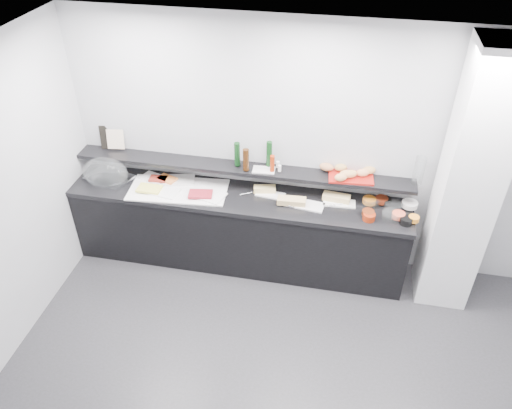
% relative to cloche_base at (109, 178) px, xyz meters
% --- Properties ---
extents(ground, '(5.00, 5.00, 0.00)m').
position_rel_cloche_base_xyz_m(ground, '(2.15, -1.72, -0.92)').
color(ground, '#2D2D30').
rests_on(ground, ground).
extents(back_wall, '(5.00, 0.02, 2.70)m').
position_rel_cloche_base_xyz_m(back_wall, '(2.15, 0.28, 0.43)').
color(back_wall, '#B0B2B7').
rests_on(back_wall, ground).
extents(ceiling, '(5.00, 5.00, 0.00)m').
position_rel_cloche_base_xyz_m(ceiling, '(2.15, -1.72, 1.78)').
color(ceiling, white).
rests_on(ceiling, back_wall).
extents(column, '(0.50, 0.50, 2.70)m').
position_rel_cloche_base_xyz_m(column, '(3.65, -0.07, 0.43)').
color(column, white).
rests_on(column, ground).
extents(buffet_cabinet, '(3.60, 0.60, 0.85)m').
position_rel_cloche_base_xyz_m(buffet_cabinet, '(1.45, -0.02, -0.50)').
color(buffet_cabinet, black).
rests_on(buffet_cabinet, ground).
extents(counter_top, '(3.62, 0.62, 0.05)m').
position_rel_cloche_base_xyz_m(counter_top, '(1.45, -0.02, -0.05)').
color(counter_top, black).
rests_on(counter_top, buffet_cabinet).
extents(wall_shelf, '(3.60, 0.25, 0.04)m').
position_rel_cloche_base_xyz_m(wall_shelf, '(1.45, 0.15, 0.21)').
color(wall_shelf, black).
rests_on(wall_shelf, back_wall).
extents(cloche_base, '(0.56, 0.45, 0.04)m').
position_rel_cloche_base_xyz_m(cloche_base, '(0.00, 0.00, 0.00)').
color(cloche_base, '#ACAFB3').
rests_on(cloche_base, counter_top).
extents(cloche_dome, '(0.51, 0.35, 0.34)m').
position_rel_cloche_base_xyz_m(cloche_dome, '(-0.00, -0.05, 0.11)').
color(cloche_dome, silver).
rests_on(cloche_dome, cloche_base).
extents(linen_runner, '(1.08, 0.58, 0.01)m').
position_rel_cloche_base_xyz_m(linen_runner, '(0.81, -0.05, -0.01)').
color(linen_runner, white).
rests_on(linen_runner, counter_top).
extents(platter_meat_a, '(0.31, 0.25, 0.01)m').
position_rel_cloche_base_xyz_m(platter_meat_a, '(0.47, 0.10, 0.00)').
color(platter_meat_a, white).
rests_on(platter_meat_a, linen_runner).
extents(food_meat_a, '(0.20, 0.13, 0.02)m').
position_rel_cloche_base_xyz_m(food_meat_a, '(0.55, 0.06, 0.02)').
color(food_meat_a, maroon).
rests_on(food_meat_a, platter_meat_a).
extents(platter_salmon, '(0.38, 0.30, 0.01)m').
position_rel_cloche_base_xyz_m(platter_salmon, '(0.76, 0.11, 0.00)').
color(platter_salmon, silver).
rests_on(platter_salmon, linen_runner).
extents(food_salmon, '(0.23, 0.19, 0.02)m').
position_rel_cloche_base_xyz_m(food_salmon, '(0.64, 0.08, 0.02)').
color(food_salmon, orange).
rests_on(food_salmon, platter_salmon).
extents(platter_cheese, '(0.32, 0.24, 0.01)m').
position_rel_cloche_base_xyz_m(platter_cheese, '(0.68, -0.13, 0.00)').
color(platter_cheese, white).
rests_on(platter_cheese, linen_runner).
extents(food_cheese, '(0.25, 0.16, 0.02)m').
position_rel_cloche_base_xyz_m(food_cheese, '(0.52, -0.13, 0.02)').
color(food_cheese, '#F0E95D').
rests_on(food_cheese, platter_cheese).
extents(platter_meat_b, '(0.39, 0.32, 0.01)m').
position_rel_cloche_base_xyz_m(platter_meat_b, '(1.16, -0.10, 0.00)').
color(platter_meat_b, white).
rests_on(platter_meat_b, linen_runner).
extents(food_meat_b, '(0.27, 0.19, 0.02)m').
position_rel_cloche_base_xyz_m(food_meat_b, '(1.08, -0.12, 0.02)').
color(food_meat_b, maroon).
rests_on(food_meat_b, platter_meat_b).
extents(sandwich_plate_left, '(0.32, 0.17, 0.01)m').
position_rel_cloche_base_xyz_m(sandwich_plate_left, '(1.79, 0.05, -0.01)').
color(sandwich_plate_left, white).
rests_on(sandwich_plate_left, counter_top).
extents(sandwich_food_left, '(0.24, 0.13, 0.06)m').
position_rel_cloche_base_xyz_m(sandwich_food_left, '(1.72, 0.09, 0.02)').
color(sandwich_food_left, '#E4C877').
rests_on(sandwich_food_left, sandwich_plate_left).
extents(tongs_left, '(0.14, 0.09, 0.01)m').
position_rel_cloche_base_xyz_m(tongs_left, '(1.54, 0.01, -0.00)').
color(tongs_left, '#AFB0B6').
rests_on(tongs_left, sandwich_plate_left).
extents(sandwich_plate_mid, '(0.42, 0.22, 0.01)m').
position_rel_cloche_base_xyz_m(sandwich_plate_mid, '(2.16, -0.05, -0.01)').
color(sandwich_plate_mid, white).
rests_on(sandwich_plate_mid, counter_top).
extents(sandwich_food_mid, '(0.30, 0.13, 0.06)m').
position_rel_cloche_base_xyz_m(sandwich_food_mid, '(2.03, -0.07, 0.02)').
color(sandwich_food_mid, tan).
rests_on(sandwich_food_mid, sandwich_plate_mid).
extents(tongs_mid, '(0.16, 0.03, 0.01)m').
position_rel_cloche_base_xyz_m(tongs_mid, '(1.98, -0.12, -0.00)').
color(tongs_mid, silver).
rests_on(tongs_mid, sandwich_plate_mid).
extents(sandwich_plate_right, '(0.34, 0.16, 0.01)m').
position_rel_cloche_base_xyz_m(sandwich_plate_right, '(2.51, 0.04, -0.01)').
color(sandwich_plate_right, white).
rests_on(sandwich_plate_right, counter_top).
extents(sandwich_food_right, '(0.29, 0.14, 0.06)m').
position_rel_cloche_base_xyz_m(sandwich_food_right, '(2.47, 0.09, 0.02)').
color(sandwich_food_right, '#E5C178').
rests_on(sandwich_food_right, sandwich_plate_right).
extents(tongs_right, '(0.15, 0.08, 0.01)m').
position_rel_cloche_base_xyz_m(tongs_right, '(2.47, -0.01, -0.00)').
color(tongs_right, '#B1B3B8').
rests_on(tongs_right, sandwich_plate_right).
extents(bowl_glass_fruit, '(0.23, 0.23, 0.07)m').
position_rel_cloche_base_xyz_m(bowl_glass_fruit, '(2.82, 0.10, 0.02)').
color(bowl_glass_fruit, white).
rests_on(bowl_glass_fruit, counter_top).
extents(fill_glass_fruit, '(0.14, 0.14, 0.05)m').
position_rel_cloche_base_xyz_m(fill_glass_fruit, '(2.80, 0.10, 0.03)').
color(fill_glass_fruit, '#C66D1B').
rests_on(fill_glass_fruit, bowl_glass_fruit).
extents(bowl_black_jam, '(0.13, 0.13, 0.07)m').
position_rel_cloche_base_xyz_m(bowl_black_jam, '(2.97, 0.13, 0.02)').
color(bowl_black_jam, black).
rests_on(bowl_black_jam, counter_top).
extents(fill_black_jam, '(0.13, 0.13, 0.05)m').
position_rel_cloche_base_xyz_m(fill_black_jam, '(2.93, 0.13, 0.03)').
color(fill_black_jam, '#611F0D').
rests_on(fill_black_jam, bowl_black_jam).
extents(bowl_glass_cream, '(0.23, 0.23, 0.07)m').
position_rel_cloche_base_xyz_m(bowl_glass_cream, '(3.05, 0.05, 0.02)').
color(bowl_glass_cream, silver).
rests_on(bowl_glass_cream, counter_top).
extents(fill_glass_cream, '(0.20, 0.20, 0.05)m').
position_rel_cloche_base_xyz_m(fill_glass_cream, '(3.21, 0.11, 0.03)').
color(fill_glass_cream, white).
rests_on(fill_glass_cream, bowl_glass_cream).
extents(bowl_red_jam, '(0.13, 0.13, 0.07)m').
position_rel_cloche_base_xyz_m(bowl_red_jam, '(2.81, -0.17, 0.02)').
color(bowl_red_jam, maroon).
rests_on(bowl_red_jam, counter_top).
extents(fill_red_jam, '(0.12, 0.12, 0.05)m').
position_rel_cloche_base_xyz_m(fill_red_jam, '(2.80, -0.12, 0.03)').
color(fill_red_jam, '#5B210D').
rests_on(fill_red_jam, bowl_red_jam).
extents(bowl_glass_salmon, '(0.19, 0.19, 0.07)m').
position_rel_cloche_base_xyz_m(bowl_glass_salmon, '(3.02, -0.11, 0.02)').
color(bowl_glass_salmon, white).
rests_on(bowl_glass_salmon, counter_top).
extents(fill_glass_salmon, '(0.14, 0.14, 0.05)m').
position_rel_cloche_base_xyz_m(fill_glass_salmon, '(3.09, -0.10, 0.03)').
color(fill_glass_salmon, '#E65638').
rests_on(fill_glass_salmon, bowl_glass_salmon).
extents(bowl_black_fruit, '(0.15, 0.15, 0.07)m').
position_rel_cloche_base_xyz_m(bowl_black_fruit, '(3.16, -0.16, 0.02)').
color(bowl_black_fruit, black).
rests_on(bowl_black_fruit, counter_top).
extents(fill_black_fruit, '(0.12, 0.12, 0.05)m').
position_rel_cloche_base_xyz_m(fill_black_fruit, '(3.23, -0.13, 0.03)').
color(fill_black_fruit, orange).
rests_on(fill_black_fruit, bowl_black_fruit).
extents(framed_print, '(0.22, 0.13, 0.26)m').
position_rel_cloche_base_xyz_m(framed_print, '(-0.05, 0.27, 0.36)').
color(framed_print, black).
rests_on(framed_print, wall_shelf).
extents(print_art, '(0.19, 0.07, 0.22)m').
position_rel_cloche_base_xyz_m(print_art, '(0.03, 0.23, 0.36)').
color(print_art, beige).
rests_on(print_art, framed_print).
extents(condiment_tray, '(0.24, 0.16, 0.01)m').
position_rel_cloche_base_xyz_m(condiment_tray, '(1.70, 0.13, 0.24)').
color(condiment_tray, white).
rests_on(condiment_tray, wall_shelf).
extents(bottle_green_a, '(0.08, 0.08, 0.26)m').
position_rel_cloche_base_xyz_m(bottle_green_a, '(1.41, 0.17, 0.37)').
color(bottle_green_a, black).
rests_on(bottle_green_a, condiment_tray).
extents(bottle_brown, '(0.08, 0.08, 0.24)m').
position_rel_cloche_base_xyz_m(bottle_brown, '(1.52, 0.09, 0.36)').
color(bottle_brown, '#341B09').
rests_on(bottle_brown, condiment_tray).
extents(bottle_green_b, '(0.08, 0.08, 0.28)m').
position_rel_cloche_base_xyz_m(bottle_green_b, '(1.74, 0.22, 0.38)').
color(bottle_green_b, '#0E3412').
rests_on(bottle_green_b, condiment_tray).
extents(bottle_hot, '(0.05, 0.05, 0.18)m').
position_rel_cloche_base_xyz_m(bottle_hot, '(1.79, 0.12, 0.33)').
color(bottle_hot, '#9D290B').
rests_on(bottle_hot, condiment_tray).
extents(shaker_salt, '(0.04, 0.04, 0.07)m').
position_rel_cloche_base_xyz_m(shaker_salt, '(1.86, 0.13, 0.28)').
color(shaker_salt, white).
rests_on(shaker_salt, condiment_tray).
extents(shaker_pepper, '(0.04, 0.04, 0.07)m').
position_rel_cloche_base_xyz_m(shaker_pepper, '(1.83, 0.20, 0.28)').
color(shaker_pepper, silver).
rests_on(shaker_pepper, condiment_tray).
extents(bread_tray, '(0.47, 0.35, 0.02)m').
position_rel_cloche_base_xyz_m(bread_tray, '(2.59, 0.19, 0.24)').
color(bread_tray, '#A21711').
rests_on(bread_tray, wall_shelf).
extents(bread_roll_nw, '(0.17, 0.12, 0.08)m').
position_rel_cloche_base_xyz_m(bread_roll_nw, '(2.34, 0.23, 0.29)').
color(bread_roll_nw, '#B47244').
rests_on(bread_roll_nw, bread_tray).
extents(bread_roll_n, '(0.14, 0.10, 0.08)m').
position_rel_cloche_base_xyz_m(bread_roll_n, '(2.48, 0.24, 0.29)').
color(bread_roll_n, '#B78945').
rests_on(bread_roll_n, bread_tray).
extents(bread_roll_ne, '(0.16, 0.13, 0.08)m').
position_rel_cloche_base_xyz_m(bread_roll_ne, '(2.76, 0.25, 0.29)').
color(bread_roll_ne, '#B98546').
rests_on(bread_roll_ne, bread_tray).
extents(bread_roll_s, '(0.15, 0.12, 0.08)m').
position_rel_cloche_base_xyz_m(bread_roll_s, '(2.49, 0.06, 0.29)').
color(bread_roll_s, tan).
rests_on(bread_roll_s, bread_tray).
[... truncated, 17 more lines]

